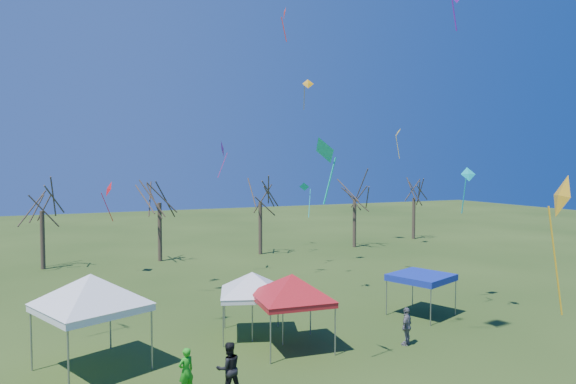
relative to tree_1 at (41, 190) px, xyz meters
name	(u,v)px	position (x,y,z in m)	size (l,w,h in m)	color
ground	(339,366)	(10.77, -24.65, -5.79)	(140.00, 140.00, 0.00)	#274014
tree_1	(41,190)	(0.00, 0.00, 0.00)	(3.42, 3.42, 7.54)	#3D2D21
tree_2	(159,182)	(8.40, -0.27, 0.50)	(3.71, 3.71, 8.18)	#3D2D21
tree_3	(260,183)	(16.80, -0.60, 0.29)	(3.59, 3.59, 7.91)	#3D2D21
tree_4	(355,182)	(26.12, -0.65, 0.27)	(3.58, 3.58, 7.89)	#3D2D21
tree_5	(414,183)	(34.49, 1.42, -0.06)	(3.39, 3.39, 7.46)	#3D2D21
tent_white_west	(91,281)	(2.17, -21.25, -2.42)	(4.39, 4.39, 4.17)	gray
tent_white_mid	(252,276)	(8.91, -20.14, -3.10)	(3.59, 3.59, 3.34)	gray
tent_red	(292,279)	(9.91, -22.20, -2.88)	(4.07, 4.07, 3.60)	gray
tent_blue	(421,277)	(17.85, -20.58, -3.87)	(3.44, 3.44, 2.09)	gray
person_green	(186,371)	(4.90, -24.68, -5.01)	(0.57, 0.38, 1.57)	green
person_grey	(407,326)	(14.50, -23.84, -4.98)	(0.95, 0.39, 1.61)	slate
person_dark	(229,368)	(6.20, -25.25, -4.91)	(0.86, 0.67, 1.76)	black
kite_22	(305,188)	(18.09, -6.60, 0.09)	(1.03, 0.99, 2.64)	#0CB9BB
kite_17	(468,175)	(21.50, -19.86, 1.26)	(0.92, 0.64, 2.57)	#0DCECC
kite_18	(284,14)	(12.04, -16.55, 9.63)	(0.37, 0.70, 1.78)	red
kite_19	(308,84)	(17.78, -7.70, 7.66)	(0.95, 0.76, 2.22)	orange
kite_5	(560,198)	(14.66, -30.80, 0.87)	(1.06, 1.33, 4.27)	yellow
kite_13	(108,189)	(4.24, -4.42, 0.17)	(0.80, 1.17, 2.83)	red
kite_11	(223,149)	(11.49, -7.33, 2.93)	(0.81, 1.17, 2.57)	#DB30A3
kite_1	(326,151)	(9.88, -25.13, 2.35)	(0.76, 1.14, 2.41)	#0DC59A
kite_12	(398,133)	(29.60, -2.41, 4.76)	(0.95, 1.07, 2.84)	yellow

